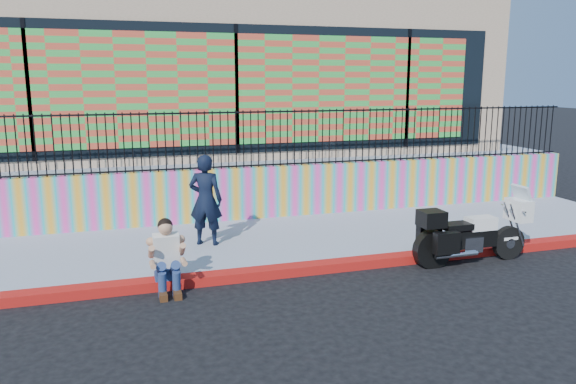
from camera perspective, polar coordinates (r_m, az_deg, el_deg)
name	(u,v)px	position (r m, az deg, el deg)	size (l,w,h in m)	color
ground	(293,274)	(9.12, 0.56, -8.35)	(90.00, 90.00, 0.00)	black
red_curb	(294,270)	(9.10, 0.56, -7.90)	(16.00, 0.30, 0.15)	#B80D15
sidewalk	(267,242)	(10.60, -2.17, -5.08)	(16.00, 3.00, 0.15)	#8991A4
mural_wall	(247,193)	(11.96, -4.18, -0.12)	(16.00, 0.20, 1.10)	#FF43AF
metal_fence	(246,139)	(11.79, -4.26, 5.37)	(15.80, 0.04, 1.20)	black
elevated_platform	(208,163)	(16.91, -8.10, 2.94)	(16.00, 10.00, 1.25)	#8991A4
storefront_building	(207,73)	(16.52, -8.23, 11.87)	(14.00, 8.06, 4.00)	tan
police_motorcycle	(470,232)	(9.97, 18.00, -3.92)	(2.09, 0.69, 1.30)	black
police_officer	(206,200)	(10.10, -8.37, -0.80)	(0.60, 0.39, 1.64)	black
seated_man	(168,263)	(8.43, -12.14, -7.07)	(0.54, 0.71, 1.06)	navy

